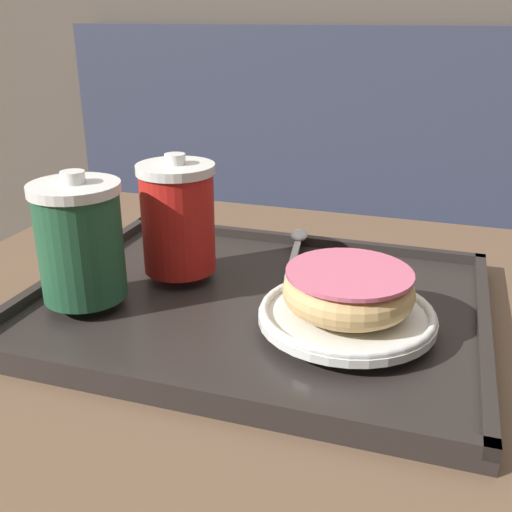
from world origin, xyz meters
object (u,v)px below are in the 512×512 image
at_px(coffee_cup_rear, 178,217).
at_px(spoon, 297,242).
at_px(donut_chocolate_glazed, 348,289).
at_px(coffee_cup_front, 80,240).

distance_m(coffee_cup_rear, spoon, 0.17).
xyz_separation_m(coffee_cup_rear, donut_chocolate_glazed, (0.20, -0.07, -0.03)).
relative_size(coffee_cup_front, coffee_cup_rear, 0.99).
bearing_deg(donut_chocolate_glazed, spoon, 117.62).
relative_size(coffee_cup_front, donut_chocolate_glazed, 1.07).
height_order(donut_chocolate_glazed, spoon, donut_chocolate_glazed).
bearing_deg(coffee_cup_rear, coffee_cup_front, -123.62).
height_order(coffee_cup_rear, spoon, coffee_cup_rear).
xyz_separation_m(donut_chocolate_glazed, spoon, (-0.09, 0.18, -0.03)).
distance_m(coffee_cup_front, coffee_cup_rear, 0.11).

